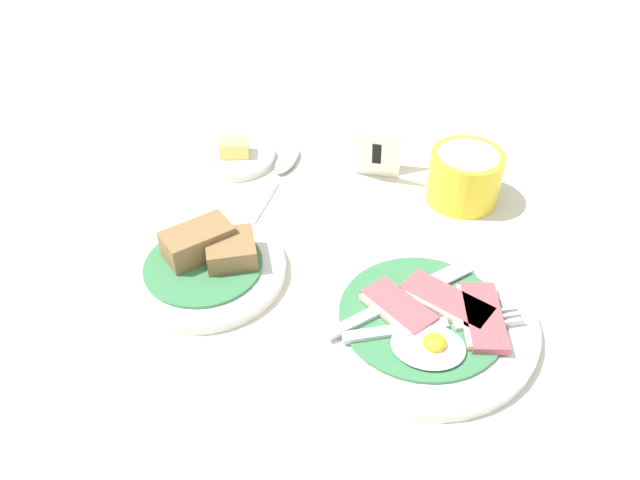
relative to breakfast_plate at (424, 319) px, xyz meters
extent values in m
plane|color=beige|center=(-0.10, -0.03, -0.01)|extent=(3.00, 3.00, 0.00)
cylinder|color=silver|center=(0.00, 0.00, 0.00)|extent=(0.24, 0.24, 0.01)
cylinder|color=#3D7F4C|center=(0.00, 0.00, 0.00)|extent=(0.17, 0.17, 0.00)
cube|color=#BC5156|center=(-0.03, 0.00, 0.01)|extent=(0.08, 0.08, 0.01)
cube|color=beige|center=(-0.04, -0.01, 0.01)|extent=(0.06, 0.06, 0.01)
cube|color=#BC5156|center=(0.06, 0.00, 0.01)|extent=(0.05, 0.09, 0.01)
cube|color=beige|center=(0.04, 0.00, 0.01)|extent=(0.02, 0.08, 0.01)
cube|color=#BC5156|center=(0.02, 0.02, 0.01)|extent=(0.10, 0.08, 0.01)
cube|color=beige|center=(0.01, 0.01, 0.01)|extent=(0.08, 0.05, 0.01)
ellipsoid|color=white|center=(0.01, -0.04, 0.01)|extent=(0.07, 0.06, 0.01)
ellipsoid|color=yellow|center=(0.01, -0.04, 0.02)|extent=(0.02, 0.02, 0.01)
cube|color=silver|center=(-0.03, -0.03, 0.01)|extent=(0.10, 0.05, 0.00)
cube|color=silver|center=(0.04, -0.01, 0.01)|extent=(0.03, 0.02, 0.00)
cube|color=silver|center=(0.08, 0.00, 0.01)|extent=(0.04, 0.02, 0.00)
cube|color=silver|center=(0.08, 0.01, 0.01)|extent=(0.04, 0.02, 0.00)
cube|color=silver|center=(0.07, 0.02, 0.01)|extent=(0.04, 0.02, 0.00)
cube|color=silver|center=(-0.05, -0.01, 0.01)|extent=(0.09, 0.08, 0.00)
cube|color=#9EA0A5|center=(0.01, 0.05, 0.01)|extent=(0.07, 0.07, 0.00)
cylinder|color=silver|center=(-0.25, 0.03, 0.00)|extent=(0.18, 0.18, 0.01)
cylinder|color=#3D7F4C|center=(-0.25, 0.03, 0.00)|extent=(0.13, 0.13, 0.00)
cube|color=olive|center=(-0.25, 0.05, 0.02)|extent=(0.08, 0.08, 0.03)
cube|color=olive|center=(-0.22, 0.05, 0.02)|extent=(0.07, 0.07, 0.02)
cylinder|color=yellow|center=(0.04, 0.23, 0.02)|extent=(0.09, 0.09, 0.07)
cylinder|color=white|center=(0.04, 0.23, 0.05)|extent=(0.07, 0.07, 0.01)
cylinder|color=silver|center=(-0.27, 0.26, 0.00)|extent=(0.11, 0.11, 0.01)
cube|color=#F4E06B|center=(-0.27, 0.26, 0.01)|extent=(0.05, 0.04, 0.02)
cube|color=white|center=(-0.08, 0.25, 0.03)|extent=(0.06, 0.02, 0.07)
cube|color=white|center=(-0.08, 0.28, 0.03)|extent=(0.06, 0.02, 0.07)
cube|color=black|center=(-0.08, 0.25, 0.03)|extent=(0.01, 0.01, 0.04)
cube|color=silver|center=(-0.21, 0.17, -0.01)|extent=(0.02, 0.11, 0.01)
ellipsoid|color=silver|center=(-0.20, 0.27, 0.00)|extent=(0.03, 0.07, 0.01)
camera|label=1|loc=(-0.03, -0.44, 0.48)|focal=35.00mm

